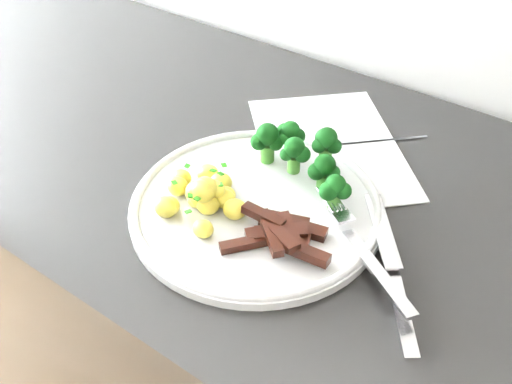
# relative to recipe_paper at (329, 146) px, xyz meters

# --- Properties ---
(recipe_paper) EXTENTS (0.32, 0.33, 0.00)m
(recipe_paper) POSITION_rel_recipe_paper_xyz_m (0.00, 0.00, 0.00)
(recipe_paper) COLOR white
(recipe_paper) RESTS_ON counter
(plate) EXTENTS (0.31, 0.31, 0.02)m
(plate) POSITION_rel_recipe_paper_xyz_m (-0.01, -0.17, 0.01)
(plate) COLOR silver
(plate) RESTS_ON counter
(broccoli) EXTENTS (0.16, 0.10, 0.06)m
(broccoli) POSITION_rel_recipe_paper_xyz_m (0.01, -0.09, 0.05)
(broccoli) COLOR #336C21
(broccoli) RESTS_ON plate
(potatoes) EXTENTS (0.12, 0.11, 0.04)m
(potatoes) POSITION_rel_recipe_paper_xyz_m (-0.06, -0.21, 0.03)
(potatoes) COLOR #F4DE4A
(potatoes) RESTS_ON plate
(beef_strips) EXTENTS (0.12, 0.10, 0.03)m
(beef_strips) POSITION_rel_recipe_paper_xyz_m (0.05, -0.20, 0.02)
(beef_strips) COLOR black
(beef_strips) RESTS_ON plate
(fork) EXTENTS (0.18, 0.14, 0.02)m
(fork) POSITION_rel_recipe_paper_xyz_m (0.14, -0.17, 0.02)
(fork) COLOR silver
(fork) RESTS_ON plate
(knife) EXTENTS (0.15, 0.20, 0.03)m
(knife) POSITION_rel_recipe_paper_xyz_m (0.19, -0.19, 0.01)
(knife) COLOR silver
(knife) RESTS_ON plate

